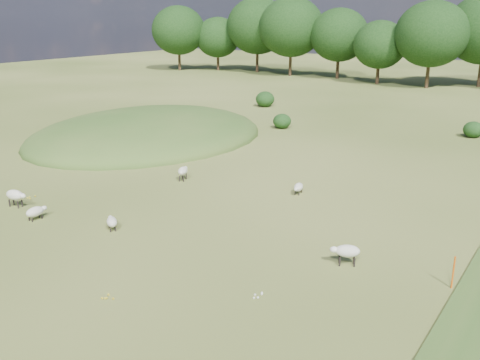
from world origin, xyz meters
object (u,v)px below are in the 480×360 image
marker_post (453,272)px  sheep_3 (183,171)px  sheep_1 (298,187)px  sheep_4 (112,222)px  sheep_0 (15,195)px  sheep_2 (36,212)px  sheep_5 (347,251)px

marker_post → sheep_3: marker_post is taller
marker_post → sheep_1: marker_post is taller
sheep_3 → sheep_4: 7.74m
sheep_0 → sheep_4: sheep_0 is taller
marker_post → sheep_2: (-17.64, -4.05, -0.21)m
marker_post → sheep_5: marker_post is taller
sheep_3 → sheep_5: 13.10m
marker_post → sheep_0: size_ratio=0.96×
marker_post → sheep_4: 14.12m
sheep_1 → sheep_5: (5.48, -6.44, 0.21)m
sheep_0 → sheep_5: sheep_0 is taller
sheep_2 → sheep_4: sheep_2 is taller
sheep_1 → sheep_3: size_ratio=0.93×
sheep_4 → sheep_5: sheep_5 is taller
sheep_0 → sheep_2: (2.27, -0.51, -0.22)m
sheep_3 → sheep_5: (12.13, -4.93, 0.03)m
sheep_5 → sheep_4: bearing=-13.6°
marker_post → sheep_5: 3.81m
marker_post → sheep_3: 16.55m
sheep_2 → sheep_4: size_ratio=1.08×
sheep_0 → sheep_1: (10.64, 9.57, -0.24)m
marker_post → sheep_4: bearing=-168.1°
sheep_0 → marker_post: bearing=2.7°
sheep_1 → sheep_4: (-4.55, -8.95, -0.00)m
sheep_1 → sheep_5: sheep_5 is taller
sheep_3 → sheep_4: bearing=174.5°
sheep_1 → sheep_2: bearing=-52.3°
marker_post → sheep_1: (-9.26, 6.04, -0.23)m
marker_post → sheep_4: marker_post is taller
sheep_2 → sheep_3: bearing=-9.9°
marker_post → sheep_3: bearing=164.1°
sheep_4 → sheep_0: bearing=41.3°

